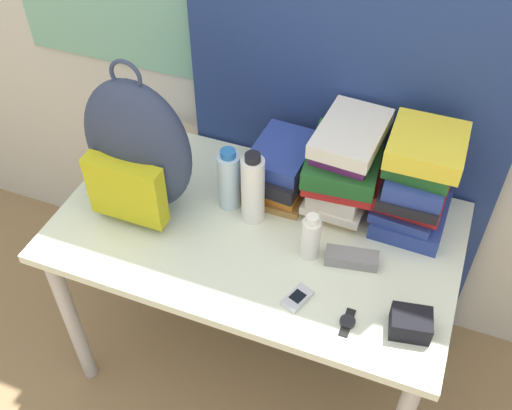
% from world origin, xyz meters
% --- Properties ---
extents(curtain_blue, '(1.03, 0.04, 2.50)m').
position_xyz_m(curtain_blue, '(0.15, 0.73, 1.25)').
color(curtain_blue, navy).
rests_on(curtain_blue, ground_plane).
extents(desk, '(1.21, 0.70, 0.71)m').
position_xyz_m(desk, '(0.00, 0.35, 0.62)').
color(desk, silver).
rests_on(desk, ground_plane).
extents(backpack, '(0.34, 0.20, 0.51)m').
position_xyz_m(backpack, '(-0.36, 0.33, 0.92)').
color(backpack, '#2D3851').
rests_on(backpack, desk).
extents(book_stack_left, '(0.21, 0.29, 0.17)m').
position_xyz_m(book_stack_left, '(0.01, 0.55, 0.79)').
color(book_stack_left, olive).
rests_on(book_stack_left, desk).
extents(book_stack_center, '(0.23, 0.30, 0.29)m').
position_xyz_m(book_stack_center, '(0.21, 0.56, 0.86)').
color(book_stack_center, orange).
rests_on(book_stack_center, desk).
extents(book_stack_right, '(0.23, 0.29, 0.33)m').
position_xyz_m(book_stack_right, '(0.42, 0.55, 0.87)').
color(book_stack_right, navy).
rests_on(book_stack_right, desk).
extents(water_bottle, '(0.07, 0.07, 0.22)m').
position_xyz_m(water_bottle, '(-0.12, 0.42, 0.81)').
color(water_bottle, silver).
rests_on(water_bottle, desk).
extents(sports_bottle, '(0.07, 0.07, 0.25)m').
position_xyz_m(sports_bottle, '(-0.03, 0.39, 0.83)').
color(sports_bottle, white).
rests_on(sports_bottle, desk).
extents(sunscreen_bottle, '(0.05, 0.05, 0.16)m').
position_xyz_m(sunscreen_bottle, '(0.18, 0.31, 0.78)').
color(sunscreen_bottle, white).
rests_on(sunscreen_bottle, desk).
extents(cell_phone, '(0.08, 0.10, 0.02)m').
position_xyz_m(cell_phone, '(0.20, 0.14, 0.72)').
color(cell_phone, '#B7BCC6').
rests_on(cell_phone, desk).
extents(sunglasses_case, '(0.16, 0.08, 0.04)m').
position_xyz_m(sunglasses_case, '(0.30, 0.33, 0.73)').
color(sunglasses_case, gray).
rests_on(sunglasses_case, desk).
extents(camera_pouch, '(0.12, 0.10, 0.06)m').
position_xyz_m(camera_pouch, '(0.50, 0.16, 0.74)').
color(camera_pouch, black).
rests_on(camera_pouch, desk).
extents(wristwatch, '(0.04, 0.09, 0.01)m').
position_xyz_m(wristwatch, '(0.35, 0.12, 0.71)').
color(wristwatch, black).
rests_on(wristwatch, desk).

